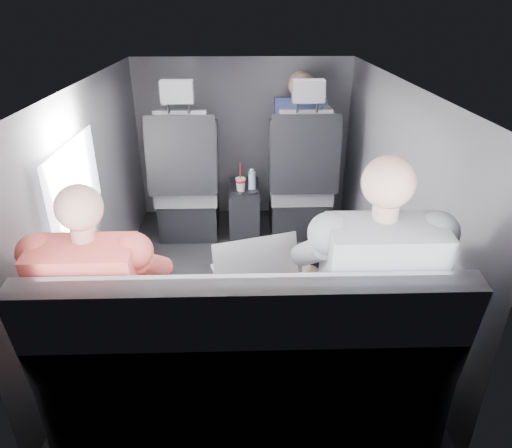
{
  "coord_description": "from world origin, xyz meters",
  "views": [
    {
      "loc": [
        -0.01,
        -2.54,
        1.75
      ],
      "look_at": [
        0.07,
        -0.05,
        0.52
      ],
      "focal_mm": 32.0,
      "sensor_mm": 36.0,
      "label": 1
    }
  ],
  "objects_px": {
    "passenger_front_right": "(299,136)",
    "center_console": "(244,210)",
    "water_bottle": "(252,180)",
    "soda_cup": "(240,184)",
    "front_seat_left": "(187,190)",
    "laptop_white": "(116,271)",
    "passenger_rear_right": "(365,292)",
    "front_seat_right": "(300,188)",
    "laptop_black": "(344,278)",
    "laptop_silver": "(256,271)",
    "passenger_rear_left": "(107,304)",
    "rear_bench": "(247,373)"
  },
  "relations": [
    {
      "from": "passenger_front_right",
      "to": "center_console",
      "type": "bearing_deg",
      "value": -154.31
    },
    {
      "from": "center_console",
      "to": "water_bottle",
      "type": "bearing_deg",
      "value": -38.62
    },
    {
      "from": "soda_cup",
      "to": "passenger_front_right",
      "type": "relative_size",
      "value": 0.29
    },
    {
      "from": "front_seat_left",
      "to": "laptop_white",
      "type": "bearing_deg",
      "value": -95.11
    },
    {
      "from": "front_seat_left",
      "to": "passenger_rear_right",
      "type": "relative_size",
      "value": 0.99
    },
    {
      "from": "passenger_rear_right",
      "to": "passenger_front_right",
      "type": "relative_size",
      "value": 1.53
    },
    {
      "from": "front_seat_left",
      "to": "front_seat_right",
      "type": "distance_m",
      "value": 0.9
    },
    {
      "from": "soda_cup",
      "to": "laptop_black",
      "type": "relative_size",
      "value": 0.58
    },
    {
      "from": "laptop_white",
      "to": "soda_cup",
      "type": "bearing_deg",
      "value": 69.88
    },
    {
      "from": "laptop_white",
      "to": "laptop_silver",
      "type": "relative_size",
      "value": 0.86
    },
    {
      "from": "front_seat_right",
      "to": "soda_cup",
      "type": "relative_size",
      "value": 5.26
    },
    {
      "from": "front_seat_left",
      "to": "passenger_rear_left",
      "type": "relative_size",
      "value": 1.07
    },
    {
      "from": "front_seat_right",
      "to": "water_bottle",
      "type": "height_order",
      "value": "front_seat_right"
    },
    {
      "from": "water_bottle",
      "to": "laptop_silver",
      "type": "distance_m",
      "value": 1.6
    },
    {
      "from": "water_bottle",
      "to": "passenger_rear_right",
      "type": "relative_size",
      "value": 0.13
    },
    {
      "from": "center_console",
      "to": "water_bottle",
      "type": "xyz_separation_m",
      "value": [
        0.06,
        -0.05,
        0.28
      ]
    },
    {
      "from": "front_seat_right",
      "to": "laptop_black",
      "type": "relative_size",
      "value": 3.07
    },
    {
      "from": "passenger_rear_right",
      "to": "front_seat_right",
      "type": "bearing_deg",
      "value": 91.53
    },
    {
      "from": "rear_bench",
      "to": "passenger_rear_right",
      "type": "bearing_deg",
      "value": 10.73
    },
    {
      "from": "soda_cup",
      "to": "passenger_rear_right",
      "type": "height_order",
      "value": "passenger_rear_right"
    },
    {
      "from": "front_seat_left",
      "to": "passenger_rear_left",
      "type": "distance_m",
      "value": 1.82
    },
    {
      "from": "passenger_rear_left",
      "to": "passenger_front_right",
      "type": "height_order",
      "value": "passenger_front_right"
    },
    {
      "from": "passenger_front_right",
      "to": "front_seat_right",
      "type": "bearing_deg",
      "value": -90.73
    },
    {
      "from": "passenger_front_right",
      "to": "rear_bench",
      "type": "bearing_deg",
      "value": -101.85
    },
    {
      "from": "laptop_silver",
      "to": "passenger_front_right",
      "type": "xyz_separation_m",
      "value": [
        0.4,
        1.86,
        0.12
      ]
    },
    {
      "from": "rear_bench",
      "to": "passenger_front_right",
      "type": "xyz_separation_m",
      "value": [
        0.45,
        2.16,
        0.45
      ]
    },
    {
      "from": "front_seat_left",
      "to": "laptop_white",
      "type": "xyz_separation_m",
      "value": [
        -0.14,
        -1.59,
        0.24
      ]
    },
    {
      "from": "rear_bench",
      "to": "laptop_silver",
      "type": "distance_m",
      "value": 0.45
    },
    {
      "from": "front_seat_left",
      "to": "rear_bench",
      "type": "distance_m",
      "value": 1.96
    },
    {
      "from": "front_seat_right",
      "to": "front_seat_left",
      "type": "bearing_deg",
      "value": 180.0
    },
    {
      "from": "front_seat_left",
      "to": "passenger_front_right",
      "type": "xyz_separation_m",
      "value": [
        0.9,
        0.26,
        0.35
      ]
    },
    {
      "from": "center_console",
      "to": "soda_cup",
      "type": "height_order",
      "value": "soda_cup"
    },
    {
      "from": "water_bottle",
      "to": "soda_cup",
      "type": "bearing_deg",
      "value": -156.23
    },
    {
      "from": "water_bottle",
      "to": "laptop_black",
      "type": "height_order",
      "value": "laptop_black"
    },
    {
      "from": "rear_bench",
      "to": "laptop_white",
      "type": "relative_size",
      "value": 4.25
    },
    {
      "from": "front_seat_left",
      "to": "passenger_front_right",
      "type": "relative_size",
      "value": 1.51
    },
    {
      "from": "center_console",
      "to": "soda_cup",
      "type": "bearing_deg",
      "value": -107.22
    },
    {
      "from": "rear_bench",
      "to": "laptop_silver",
      "type": "bearing_deg",
      "value": 80.77
    },
    {
      "from": "passenger_front_right",
      "to": "passenger_rear_right",
      "type": "bearing_deg",
      "value": -88.75
    },
    {
      "from": "passenger_front_right",
      "to": "soda_cup",
      "type": "bearing_deg",
      "value": -147.34
    },
    {
      "from": "front_seat_right",
      "to": "passenger_rear_right",
      "type": "relative_size",
      "value": 0.99
    },
    {
      "from": "passenger_rear_left",
      "to": "passenger_front_right",
      "type": "xyz_separation_m",
      "value": [
        1.03,
        2.06,
        0.14
      ]
    },
    {
      "from": "front_seat_left",
      "to": "laptop_silver",
      "type": "xyz_separation_m",
      "value": [
        0.5,
        -1.6,
        0.24
      ]
    },
    {
      "from": "rear_bench",
      "to": "passenger_rear_right",
      "type": "xyz_separation_m",
      "value": [
        0.5,
        0.09,
        0.34
      ]
    },
    {
      "from": "center_console",
      "to": "laptop_white",
      "type": "height_order",
      "value": "laptop_white"
    },
    {
      "from": "front_seat_right",
      "to": "laptop_black",
      "type": "height_order",
      "value": "front_seat_right"
    },
    {
      "from": "water_bottle",
      "to": "passenger_front_right",
      "type": "bearing_deg",
      "value": 34.53
    },
    {
      "from": "rear_bench",
      "to": "water_bottle",
      "type": "xyz_separation_m",
      "value": [
        0.06,
        1.89,
        0.17
      ]
    },
    {
      "from": "laptop_white",
      "to": "passenger_rear_left",
      "type": "bearing_deg",
      "value": -87.08
    },
    {
      "from": "front_seat_right",
      "to": "passenger_rear_right",
      "type": "bearing_deg",
      "value": -88.47
    }
  ]
}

